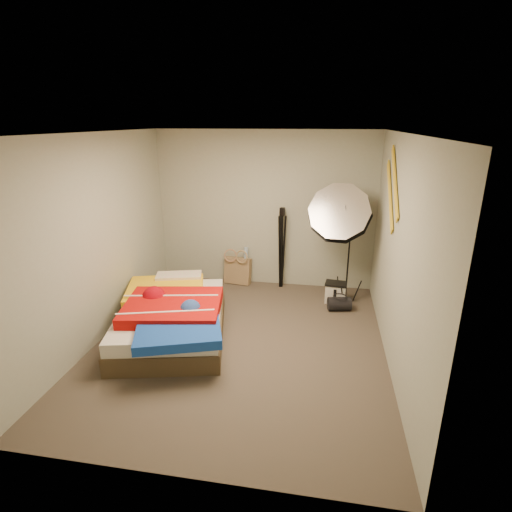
% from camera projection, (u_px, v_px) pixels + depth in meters
% --- Properties ---
extents(floor, '(4.00, 4.00, 0.00)m').
position_uv_depth(floor, '(240.00, 343.00, 4.95)').
color(floor, '#51493D').
rests_on(floor, ground).
extents(ceiling, '(4.00, 4.00, 0.00)m').
position_uv_depth(ceiling, '(237.00, 133.00, 4.15)').
color(ceiling, silver).
rests_on(ceiling, wall_back).
extents(wall_back, '(3.50, 0.00, 3.50)m').
position_uv_depth(wall_back, '(265.00, 210.00, 6.41)').
color(wall_back, '#9AA192').
rests_on(wall_back, floor).
extents(wall_front, '(3.50, 0.00, 3.50)m').
position_uv_depth(wall_front, '(176.00, 336.00, 2.68)').
color(wall_front, '#9AA192').
rests_on(wall_front, floor).
extents(wall_left, '(0.00, 4.00, 4.00)m').
position_uv_depth(wall_left, '(97.00, 240.00, 4.83)').
color(wall_left, '#9AA192').
rests_on(wall_left, floor).
extents(wall_right, '(0.00, 4.00, 4.00)m').
position_uv_depth(wall_right, '(398.00, 256.00, 4.27)').
color(wall_right, '#9AA192').
rests_on(wall_right, floor).
extents(tote_bag, '(0.47, 0.26, 0.46)m').
position_uv_depth(tote_bag, '(238.00, 271.00, 6.72)').
color(tote_bag, '#997D5A').
rests_on(tote_bag, floor).
extents(wrapping_roll, '(0.07, 0.18, 0.63)m').
position_uv_depth(wrapping_roll, '(246.00, 266.00, 6.67)').
color(wrapping_roll, '#4D81B4').
rests_on(wrapping_roll, floor).
extents(camera_case, '(0.31, 0.24, 0.29)m').
position_uv_depth(camera_case, '(335.00, 293.00, 6.03)').
color(camera_case, silver).
rests_on(camera_case, floor).
extents(duffel_bag, '(0.36, 0.26, 0.20)m').
position_uv_depth(duffel_bag, '(339.00, 304.00, 5.79)').
color(duffel_bag, black).
rests_on(duffel_bag, floor).
extents(wall_stripe_upper, '(0.02, 0.91, 0.78)m').
position_uv_depth(wall_stripe_upper, '(395.00, 182.00, 4.61)').
color(wall_stripe_upper, gold).
rests_on(wall_stripe_upper, wall_right).
extents(wall_stripe_lower, '(0.02, 0.91, 0.78)m').
position_uv_depth(wall_stripe_lower, '(390.00, 195.00, 4.90)').
color(wall_stripe_lower, gold).
rests_on(wall_stripe_lower, wall_right).
extents(bed, '(1.70, 2.14, 0.54)m').
position_uv_depth(bed, '(172.00, 316.00, 5.06)').
color(bed, '#4A3A27').
rests_on(bed, floor).
extents(photo_umbrella, '(1.17, 0.91, 1.90)m').
position_uv_depth(photo_umbrella, '(340.00, 214.00, 5.64)').
color(photo_umbrella, black).
rests_on(photo_umbrella, floor).
extents(camera_tripod, '(0.09, 0.09, 1.33)m').
position_uv_depth(camera_tripod, '(282.00, 243.00, 6.40)').
color(camera_tripod, black).
rests_on(camera_tripod, floor).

